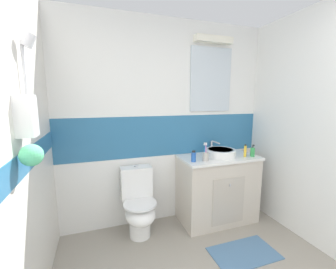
# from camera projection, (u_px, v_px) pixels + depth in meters

# --- Properties ---
(wall_back_tiled) EXTENTS (3.20, 0.20, 2.50)m
(wall_back_tiled) POSITION_uv_depth(u_px,v_px,m) (167.00, 122.00, 2.71)
(wall_back_tiled) COLOR white
(wall_back_tiled) RESTS_ON ground_plane
(vanity_cabinet) EXTENTS (0.97, 0.53, 0.85)m
(vanity_cabinet) POSITION_uv_depth(u_px,v_px,m) (217.00, 188.00, 2.74)
(vanity_cabinet) COLOR beige
(vanity_cabinet) RESTS_ON ground_plane
(sink_basin) EXTENTS (0.38, 0.42, 0.16)m
(sink_basin) POSITION_uv_depth(u_px,v_px,m) (220.00, 152.00, 2.67)
(sink_basin) COLOR white
(sink_basin) RESTS_ON vanity_cabinet
(toilet) EXTENTS (0.37, 0.50, 0.79)m
(toilet) POSITION_uv_depth(u_px,v_px,m) (139.00, 205.00, 2.44)
(toilet) COLOR white
(toilet) RESTS_ON ground_plane
(toothbrush_cup) EXTENTS (0.07, 0.07, 0.22)m
(toothbrush_cup) POSITION_uv_depth(u_px,v_px,m) (205.00, 156.00, 2.46)
(toothbrush_cup) COLOR #B2ADA3
(toothbrush_cup) RESTS_ON vanity_cabinet
(soap_dispenser) EXTENTS (0.05, 0.05, 0.15)m
(soap_dispenser) POSITION_uv_depth(u_px,v_px,m) (253.00, 152.00, 2.65)
(soap_dispenser) COLOR green
(soap_dispenser) RESTS_ON vanity_cabinet
(lotion_bottle_short) EXTENTS (0.05, 0.05, 0.13)m
(lotion_bottle_short) POSITION_uv_depth(u_px,v_px,m) (194.00, 157.00, 2.42)
(lotion_bottle_short) COLOR #2659B2
(lotion_bottle_short) RESTS_ON vanity_cabinet
(toothpaste_tube_upright) EXTENTS (0.03, 0.03, 0.16)m
(toothpaste_tube_upright) POSITION_uv_depth(u_px,v_px,m) (245.00, 151.00, 2.63)
(toothpaste_tube_upright) COLOR yellow
(toothpaste_tube_upright) RESTS_ON vanity_cabinet
(bath_mat) EXTENTS (0.67, 0.39, 0.01)m
(bath_mat) POSITION_uv_depth(u_px,v_px,m) (244.00, 253.00, 2.17)
(bath_mat) COLOR #4C7299
(bath_mat) RESTS_ON ground_plane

